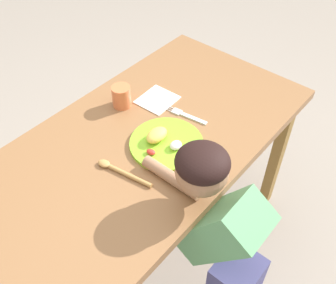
# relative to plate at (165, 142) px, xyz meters

# --- Properties ---
(ground_plane) EXTENTS (8.00, 8.00, 0.00)m
(ground_plane) POSITION_rel_plate_xyz_m (-0.04, 0.08, -0.77)
(ground_plane) COLOR gray
(dining_table) EXTENTS (1.40, 0.73, 0.76)m
(dining_table) POSITION_rel_plate_xyz_m (-0.04, 0.08, -0.09)
(dining_table) COLOR brown
(dining_table) RESTS_ON ground_plane
(plate) EXTENTS (0.27, 0.27, 0.06)m
(plate) POSITION_rel_plate_xyz_m (0.00, 0.00, 0.00)
(plate) COLOR #83C62B
(plate) RESTS_ON dining_table
(fork) EXTENTS (0.05, 0.19, 0.01)m
(fork) POSITION_rel_plate_xyz_m (0.18, 0.04, -0.01)
(fork) COLOR silver
(fork) RESTS_ON dining_table
(spoon) EXTENTS (0.06, 0.22, 0.02)m
(spoon) POSITION_rel_plate_xyz_m (-0.20, 0.03, -0.00)
(spoon) COLOR #B78548
(spoon) RESTS_ON dining_table
(drinking_cup) EXTENTS (0.08, 0.08, 0.09)m
(drinking_cup) POSITION_rel_plate_xyz_m (0.06, 0.28, 0.03)
(drinking_cup) COLOR #D96D40
(drinking_cup) RESTS_ON dining_table
(person) EXTENTS (0.17, 0.49, 0.98)m
(person) POSITION_rel_plate_xyz_m (-0.12, -0.36, -0.23)
(person) COLOR #403F73
(person) RESTS_ON ground_plane
(napkin) EXTENTS (0.16, 0.14, 0.00)m
(napkin) POSITION_rel_plate_xyz_m (0.18, 0.19, -0.01)
(napkin) COLOR white
(napkin) RESTS_ON dining_table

